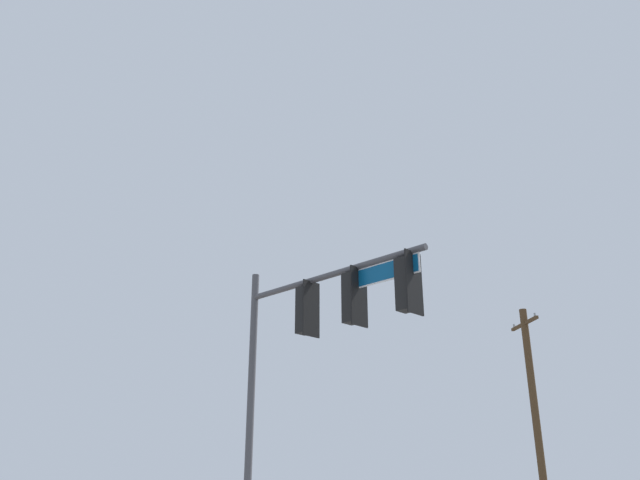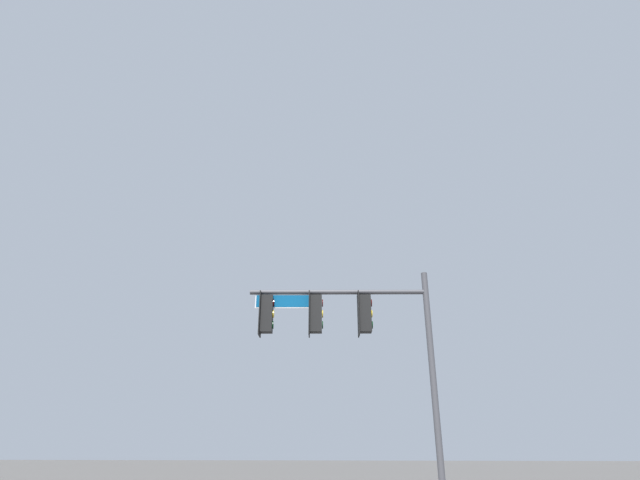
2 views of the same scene
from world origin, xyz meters
The scene contains 1 object.
signal_pole_near centered at (-5.47, -4.61, 5.11)m, with size 5.27×1.34×6.86m.
Camera 2 is at (-7.65, 9.59, 1.75)m, focal length 28.00 mm.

